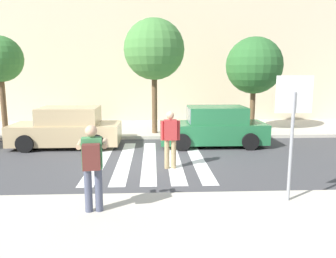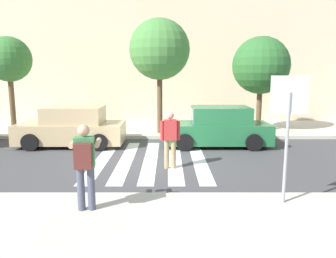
# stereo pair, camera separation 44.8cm
# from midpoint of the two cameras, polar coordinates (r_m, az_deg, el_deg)

# --- Properties ---
(ground_plane) EXTENTS (120.00, 120.00, 0.00)m
(ground_plane) POSITION_cam_midpoint_polar(r_m,az_deg,el_deg) (10.70, -4.48, -5.66)
(ground_plane) COLOR #424244
(sidewalk_far) EXTENTS (60.00, 4.80, 0.14)m
(sidewalk_far) POSITION_cam_midpoint_polar(r_m,az_deg,el_deg) (16.55, -3.85, 0.08)
(sidewalk_far) COLOR beige
(sidewalk_far) RESTS_ON ground
(building_facade_far) EXTENTS (56.00, 4.00, 7.67)m
(building_facade_far) POSITION_cam_midpoint_polar(r_m,az_deg,el_deg) (20.74, -3.72, 12.46)
(building_facade_far) COLOR beige
(building_facade_far) RESTS_ON ground
(crosswalk_stripe_0) EXTENTS (0.44, 5.20, 0.01)m
(crosswalk_stripe_0) POSITION_cam_midpoint_polar(r_m,az_deg,el_deg) (11.06, -12.80, -5.35)
(crosswalk_stripe_0) COLOR silver
(crosswalk_stripe_0) RESTS_ON ground
(crosswalk_stripe_1) EXTENTS (0.44, 5.20, 0.01)m
(crosswalk_stripe_1) POSITION_cam_midpoint_polar(r_m,az_deg,el_deg) (10.95, -8.66, -5.37)
(crosswalk_stripe_1) COLOR silver
(crosswalk_stripe_1) RESTS_ON ground
(crosswalk_stripe_2) EXTENTS (0.44, 5.20, 0.01)m
(crosswalk_stripe_2) POSITION_cam_midpoint_polar(r_m,az_deg,el_deg) (10.90, -4.45, -5.36)
(crosswalk_stripe_2) COLOR silver
(crosswalk_stripe_2) RESTS_ON ground
(crosswalk_stripe_3) EXTENTS (0.44, 5.20, 0.01)m
(crosswalk_stripe_3) POSITION_cam_midpoint_polar(r_m,az_deg,el_deg) (10.90, -0.22, -5.33)
(crosswalk_stripe_3) COLOR silver
(crosswalk_stripe_3) RESTS_ON ground
(crosswalk_stripe_4) EXTENTS (0.44, 5.20, 0.01)m
(crosswalk_stripe_4) POSITION_cam_midpoint_polar(r_m,az_deg,el_deg) (10.96, 3.97, -5.27)
(crosswalk_stripe_4) COLOR silver
(crosswalk_stripe_4) RESTS_ON ground
(stop_sign) EXTENTS (0.76, 0.08, 2.64)m
(stop_sign) POSITION_cam_midpoint_polar(r_m,az_deg,el_deg) (7.13, 19.30, 3.01)
(stop_sign) COLOR gray
(stop_sign) RESTS_ON sidewalk_near
(photographer_with_backpack) EXTENTS (0.64, 0.89, 1.72)m
(photographer_with_backpack) POSITION_cam_midpoint_polar(r_m,az_deg,el_deg) (6.52, -14.98, -5.43)
(photographer_with_backpack) COLOR #474C60
(photographer_with_backpack) RESTS_ON sidewalk_near
(pedestrian_crossing) EXTENTS (0.58, 0.25, 1.72)m
(pedestrian_crossing) POSITION_cam_midpoint_polar(r_m,az_deg,el_deg) (9.70, -0.91, -1.34)
(pedestrian_crossing) COLOR tan
(pedestrian_crossing) RESTS_ON ground
(parked_car_tan) EXTENTS (4.10, 1.92, 1.55)m
(parked_car_tan) POSITION_cam_midpoint_polar(r_m,az_deg,el_deg) (13.27, -18.07, 0.09)
(parked_car_tan) COLOR tan
(parked_car_tan) RESTS_ON ground
(parked_car_green) EXTENTS (4.10, 1.92, 1.55)m
(parked_car_green) POSITION_cam_midpoint_polar(r_m,az_deg,el_deg) (12.97, 6.96, 0.29)
(parked_car_green) COLOR #236B3D
(parked_car_green) RESTS_ON ground
(street_tree_west) EXTENTS (2.01, 2.01, 4.31)m
(street_tree_west) POSITION_cam_midpoint_polar(r_m,az_deg,el_deg) (16.48, -27.98, 10.61)
(street_tree_west) COLOR brown
(street_tree_west) RESTS_ON sidewalk_far
(street_tree_center) EXTENTS (2.67, 2.67, 5.06)m
(street_tree_center) POSITION_cam_midpoint_polar(r_m,az_deg,el_deg) (14.75, -3.32, 13.62)
(street_tree_center) COLOR brown
(street_tree_center) RESTS_ON sidewalk_far
(street_tree_east) EXTENTS (2.59, 2.59, 4.33)m
(street_tree_east) POSITION_cam_midpoint_polar(r_m,az_deg,el_deg) (15.73, 13.98, 10.64)
(street_tree_east) COLOR brown
(street_tree_east) RESTS_ON sidewalk_far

